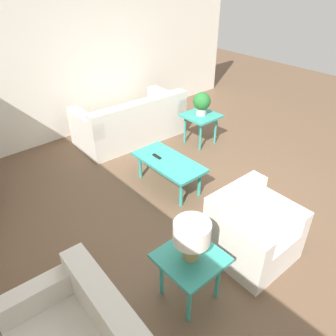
{
  "coord_description": "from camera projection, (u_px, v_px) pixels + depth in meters",
  "views": [
    {
      "loc": [
        -2.4,
        2.68,
        2.84
      ],
      "look_at": [
        0.28,
        0.35,
        0.55
      ],
      "focal_mm": 35.0,
      "sensor_mm": 36.0,
      "label": 1
    }
  ],
  "objects": [
    {
      "name": "armchair",
      "position": [
        250.0,
        232.0,
        3.58
      ],
      "size": [
        0.81,
        0.83,
        0.78
      ],
      "rotation": [
        0.0,
        0.0,
        -1.59
      ],
      "color": "silver",
      "rests_on": "ground_plane"
    },
    {
      "name": "side_table_plant",
      "position": [
        201.0,
        119.0,
        5.71
      ],
      "size": [
        0.56,
        0.56,
        0.55
      ],
      "color": "teal",
      "rests_on": "ground_plane"
    },
    {
      "name": "side_table_lamp",
      "position": [
        190.0,
        263.0,
        3.02
      ],
      "size": [
        0.56,
        0.56,
        0.55
      ],
      "color": "teal",
      "rests_on": "ground_plane"
    },
    {
      "name": "ground_plane",
      "position": [
        200.0,
        200.0,
        4.55
      ],
      "size": [
        14.0,
        14.0,
        0.0
      ],
      "primitive_type": "plane",
      "color": "brown"
    },
    {
      "name": "table_lamp",
      "position": [
        192.0,
        235.0,
        2.83
      ],
      "size": [
        0.33,
        0.33,
        0.4
      ],
      "color": "#997F4C",
      "rests_on": "side_table_lamp"
    },
    {
      "name": "wall_right",
      "position": [
        79.0,
        58.0,
        5.75
      ],
      "size": [
        0.12,
        7.2,
        2.7
      ],
      "color": "silver",
      "rests_on": "ground_plane"
    },
    {
      "name": "coffee_table",
      "position": [
        169.0,
        164.0,
        4.63
      ],
      "size": [
        1.08,
        0.53,
        0.43
      ],
      "color": "teal",
      "rests_on": "ground_plane"
    },
    {
      "name": "remote_control",
      "position": [
        157.0,
        156.0,
        4.69
      ],
      "size": [
        0.16,
        0.04,
        0.02
      ],
      "color": "black",
      "rests_on": "coffee_table"
    },
    {
      "name": "sofa",
      "position": [
        131.0,
        123.0,
        5.93
      ],
      "size": [
        1.04,
        1.95,
        0.82
      ],
      "rotation": [
        0.0,
        0.0,
        1.53
      ],
      "color": "silver",
      "rests_on": "ground_plane"
    },
    {
      "name": "potted_plant",
      "position": [
        202.0,
        102.0,
        5.54
      ],
      "size": [
        0.3,
        0.3,
        0.4
      ],
      "color": "#B2ADA3",
      "rests_on": "side_table_plant"
    }
  ]
}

